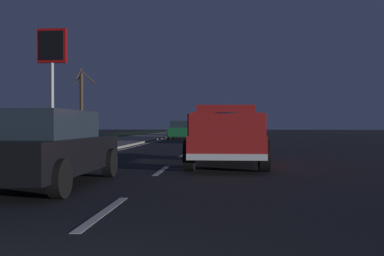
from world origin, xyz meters
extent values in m
plane|color=black|center=(27.00, 0.00, 0.00)|extent=(144.00, 144.00, 0.00)
cube|color=gray|center=(27.00, 5.70, 0.06)|extent=(108.00, 4.00, 0.12)
cube|color=#1E3819|center=(27.00, 10.70, 0.00)|extent=(108.00, 6.00, 0.01)
cube|color=silver|center=(3.88, 0.00, 0.00)|extent=(2.40, 0.14, 0.01)
cube|color=silver|center=(9.41, 0.00, 0.00)|extent=(2.40, 0.14, 0.01)
cube|color=silver|center=(15.32, 0.00, 0.00)|extent=(2.40, 0.14, 0.01)
cube|color=silver|center=(20.78, 0.00, 0.00)|extent=(2.40, 0.14, 0.01)
cube|color=silver|center=(27.78, 0.00, 0.00)|extent=(2.40, 0.14, 0.01)
cube|color=silver|center=(34.14, 0.00, 0.00)|extent=(2.40, 0.14, 0.01)
cube|color=silver|center=(40.13, 0.00, 0.00)|extent=(2.40, 0.14, 0.01)
cube|color=silver|center=(46.59, 0.00, 0.00)|extent=(2.40, 0.14, 0.01)
cube|color=silver|center=(52.46, 0.00, 0.00)|extent=(2.40, 0.14, 0.01)
cube|color=silver|center=(57.97, 0.00, 0.00)|extent=(2.40, 0.14, 0.01)
cube|color=silver|center=(63.79, 0.00, 0.00)|extent=(2.40, 0.14, 0.01)
cube|color=silver|center=(69.42, 0.00, 0.00)|extent=(2.40, 0.14, 0.01)
cube|color=silver|center=(76.31, 0.00, 0.00)|extent=(2.40, 0.14, 0.01)
cube|color=silver|center=(27.00, 3.40, 0.00)|extent=(108.00, 0.14, 0.01)
cube|color=maroon|center=(11.13, -1.75, 0.67)|extent=(5.41, 2.03, 0.60)
cube|color=maroon|center=(12.32, -1.74, 1.42)|extent=(2.17, 1.85, 0.90)
cube|color=#1E2833|center=(11.27, -1.75, 1.47)|extent=(0.05, 1.44, 0.50)
cube|color=maroon|center=(10.04, -0.82, 1.25)|extent=(3.02, 0.10, 0.56)
cube|color=maroon|center=(10.05, -2.70, 1.25)|extent=(3.02, 0.10, 0.56)
cube|color=maroon|center=(8.47, -1.77, 1.25)|extent=(0.09, 1.88, 0.56)
cube|color=silver|center=(8.47, -1.77, 0.45)|extent=(0.13, 2.00, 0.16)
cube|color=red|center=(8.47, -0.97, 1.45)|extent=(0.06, 0.14, 0.20)
cube|color=red|center=(8.48, -2.56, 1.45)|extent=(0.06, 0.14, 0.20)
ellipsoid|color=#232833|center=(10.05, -1.76, 1.29)|extent=(2.60, 1.53, 0.64)
sphere|color=silver|center=(10.55, -1.39, 1.15)|extent=(0.40, 0.40, 0.40)
sphere|color=beige|center=(9.45, -2.06, 1.13)|extent=(0.34, 0.34, 0.34)
cylinder|color=black|center=(12.90, -0.74, 0.42)|extent=(0.84, 0.28, 0.84)
cylinder|color=black|center=(12.92, -2.74, 0.42)|extent=(0.84, 0.28, 0.84)
cylinder|color=black|center=(9.34, -0.76, 0.42)|extent=(0.84, 0.28, 0.84)
cylinder|color=black|center=(9.35, -2.76, 0.42)|extent=(0.84, 0.28, 0.84)
cube|color=silver|center=(26.70, -1.63, 0.63)|extent=(4.44, 1.90, 0.70)
cube|color=#1E2833|center=(26.45, -1.63, 1.26)|extent=(2.50, 1.64, 0.56)
cylinder|color=black|center=(28.17, -0.70, 0.34)|extent=(0.68, 0.22, 0.68)
cylinder|color=black|center=(28.22, -2.50, 0.34)|extent=(0.68, 0.22, 0.68)
cylinder|color=black|center=(25.18, -0.76, 0.34)|extent=(0.68, 0.22, 0.68)
cylinder|color=black|center=(25.22, -2.56, 0.34)|extent=(0.68, 0.22, 0.68)
cube|color=red|center=(24.55, -1.68, 0.68)|extent=(0.11, 1.51, 0.10)
cube|color=black|center=(6.44, 1.95, 0.63)|extent=(4.42, 1.86, 0.70)
cube|color=#1E2833|center=(6.19, 1.96, 1.26)|extent=(2.49, 1.62, 0.56)
cylinder|color=black|center=(7.95, 2.83, 0.34)|extent=(0.68, 0.22, 0.68)
cylinder|color=black|center=(7.93, 1.03, 0.34)|extent=(0.68, 0.22, 0.68)
cylinder|color=black|center=(4.94, 1.07, 0.34)|extent=(0.68, 0.22, 0.68)
cube|color=maroon|center=(40.91, -1.61, 0.63)|extent=(4.44, 1.89, 0.70)
cube|color=#1E2833|center=(40.66, -1.62, 1.26)|extent=(2.50, 1.63, 0.56)
cylinder|color=black|center=(42.38, -0.68, 0.34)|extent=(0.68, 0.22, 0.68)
cylinder|color=black|center=(42.42, -2.48, 0.34)|extent=(0.68, 0.22, 0.68)
cylinder|color=black|center=(39.39, -0.74, 0.34)|extent=(0.68, 0.22, 0.68)
cylinder|color=black|center=(39.43, -2.54, 0.34)|extent=(0.68, 0.22, 0.68)
cube|color=red|center=(38.76, -1.65, 0.68)|extent=(0.11, 1.51, 0.10)
cube|color=#14592D|center=(33.54, 1.93, 0.63)|extent=(4.40, 1.80, 0.70)
cube|color=#1E2833|center=(33.29, 1.93, 1.26)|extent=(2.46, 1.58, 0.56)
cylinder|color=black|center=(35.03, 2.83, 0.34)|extent=(0.68, 0.22, 0.68)
cylinder|color=black|center=(35.03, 1.03, 0.34)|extent=(0.68, 0.22, 0.68)
cylinder|color=black|center=(32.04, 2.83, 0.34)|extent=(0.68, 0.22, 0.68)
cylinder|color=black|center=(32.04, 1.03, 0.34)|extent=(0.68, 0.22, 0.68)
cube|color=red|center=(31.39, 1.93, 0.68)|extent=(0.08, 1.51, 0.10)
cylinder|color=#99999E|center=(24.51, 9.36, 3.70)|extent=(0.24, 0.24, 7.40)
cube|color=maroon|center=(24.51, 9.36, 6.30)|extent=(0.24, 1.90, 2.20)
cube|color=black|center=(24.38, 9.36, 6.30)|extent=(0.04, 1.60, 1.87)
cylinder|color=#423323|center=(34.48, 10.87, 2.87)|extent=(0.28, 0.28, 5.74)
cylinder|color=#423323|center=(34.72, 10.32, 5.43)|extent=(0.50, 1.19, 1.18)
cylinder|color=#423323|center=(34.53, 11.31, 5.12)|extent=(0.17, 0.96, 0.90)
cylinder|color=#423323|center=(33.92, 10.91, 5.62)|extent=(1.21, 0.19, 1.21)
cylinder|color=#423323|center=(34.90, 11.00, 5.30)|extent=(0.92, 0.38, 1.52)
cube|color=black|center=(7.43, 3.00, 0.01)|extent=(0.36, 0.36, 0.03)
cone|color=orange|center=(7.43, 3.00, 0.31)|extent=(0.28, 0.28, 0.55)
cylinder|color=white|center=(7.43, 3.00, 0.36)|extent=(0.17, 0.17, 0.06)
camera|label=1|loc=(-2.09, -1.72, 1.26)|focal=39.91mm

